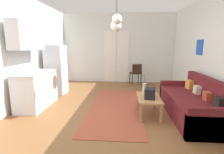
{
  "coord_description": "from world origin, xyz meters",
  "views": [
    {
      "loc": [
        0.31,
        -3.45,
        1.56
      ],
      "look_at": [
        -0.03,
        0.88,
        0.74
      ],
      "focal_mm": 27.23,
      "sensor_mm": 36.0,
      "label": 1
    }
  ],
  "objects_px": {
    "handbag": "(150,93)",
    "accent_chair": "(136,73)",
    "bamboo_vase": "(144,89)",
    "pendant_lamp_near": "(117,19)",
    "couch": "(194,104)",
    "pendant_lamp_far": "(116,26)",
    "refrigerator": "(56,70)",
    "coffee_table": "(149,99)"
  },
  "relations": [
    {
      "from": "bamboo_vase",
      "to": "pendant_lamp_near",
      "type": "bearing_deg",
      "value": -148.99
    },
    {
      "from": "refrigerator",
      "to": "pendant_lamp_far",
      "type": "xyz_separation_m",
      "value": [
        1.96,
        -0.58,
        1.28
      ]
    },
    {
      "from": "refrigerator",
      "to": "pendant_lamp_near",
      "type": "relative_size",
      "value": 1.77
    },
    {
      "from": "accent_chair",
      "to": "pendant_lamp_near",
      "type": "xyz_separation_m",
      "value": [
        -0.6,
        -3.12,
        1.58
      ]
    },
    {
      "from": "pendant_lamp_far",
      "to": "coffee_table",
      "type": "bearing_deg",
      "value": -50.88
    },
    {
      "from": "accent_chair",
      "to": "pendant_lamp_far",
      "type": "bearing_deg",
      "value": 56.83
    },
    {
      "from": "refrigerator",
      "to": "pendant_lamp_near",
      "type": "xyz_separation_m",
      "value": [
        2.04,
        -1.72,
        1.29
      ]
    },
    {
      "from": "handbag",
      "to": "pendant_lamp_near",
      "type": "distance_m",
      "value": 1.7
    },
    {
      "from": "couch",
      "to": "handbag",
      "type": "bearing_deg",
      "value": -174.34
    },
    {
      "from": "couch",
      "to": "pendant_lamp_near",
      "type": "height_order",
      "value": "pendant_lamp_near"
    },
    {
      "from": "coffee_table",
      "to": "pendant_lamp_near",
      "type": "xyz_separation_m",
      "value": [
        -0.71,
        -0.16,
        1.71
      ]
    },
    {
      "from": "accent_chair",
      "to": "pendant_lamp_near",
      "type": "distance_m",
      "value": 3.55
    },
    {
      "from": "pendant_lamp_near",
      "to": "refrigerator",
      "type": "bearing_deg",
      "value": 139.96
    },
    {
      "from": "coffee_table",
      "to": "handbag",
      "type": "bearing_deg",
      "value": -82.73
    },
    {
      "from": "pendant_lamp_near",
      "to": "pendant_lamp_far",
      "type": "distance_m",
      "value": 1.14
    },
    {
      "from": "bamboo_vase",
      "to": "pendant_lamp_near",
      "type": "distance_m",
      "value": 1.69
    },
    {
      "from": "couch",
      "to": "pendant_lamp_far",
      "type": "relative_size",
      "value": 2.32
    },
    {
      "from": "pendant_lamp_near",
      "to": "handbag",
      "type": "bearing_deg",
      "value": 4.88
    },
    {
      "from": "handbag",
      "to": "accent_chair",
      "type": "bearing_deg",
      "value": 92.28
    },
    {
      "from": "accent_chair",
      "to": "pendant_lamp_far",
      "type": "xyz_separation_m",
      "value": [
        -0.68,
        -1.99,
        1.57
      ]
    },
    {
      "from": "bamboo_vase",
      "to": "pendant_lamp_far",
      "type": "bearing_deg",
      "value": 133.75
    },
    {
      "from": "handbag",
      "to": "pendant_lamp_near",
      "type": "bearing_deg",
      "value": -175.12
    },
    {
      "from": "couch",
      "to": "accent_chair",
      "type": "height_order",
      "value": "couch"
    },
    {
      "from": "couch",
      "to": "pendant_lamp_near",
      "type": "relative_size",
      "value": 2.45
    },
    {
      "from": "refrigerator",
      "to": "handbag",
      "type": "bearing_deg",
      "value": -30.89
    },
    {
      "from": "coffee_table",
      "to": "pendant_lamp_near",
      "type": "relative_size",
      "value": 1.01
    },
    {
      "from": "bamboo_vase",
      "to": "handbag",
      "type": "bearing_deg",
      "value": -74.66
    },
    {
      "from": "couch",
      "to": "pendant_lamp_near",
      "type": "xyz_separation_m",
      "value": [
        -1.7,
        -0.16,
        1.79
      ]
    },
    {
      "from": "bamboo_vase",
      "to": "refrigerator",
      "type": "relative_size",
      "value": 0.3
    },
    {
      "from": "coffee_table",
      "to": "accent_chair",
      "type": "bearing_deg",
      "value": 92.12
    },
    {
      "from": "coffee_table",
      "to": "handbag",
      "type": "distance_m",
      "value": 0.2
    },
    {
      "from": "pendant_lamp_near",
      "to": "pendant_lamp_far",
      "type": "relative_size",
      "value": 0.95
    },
    {
      "from": "pendant_lamp_near",
      "to": "pendant_lamp_far",
      "type": "xyz_separation_m",
      "value": [
        -0.08,
        1.13,
        -0.01
      ]
    },
    {
      "from": "coffee_table",
      "to": "handbag",
      "type": "height_order",
      "value": "handbag"
    },
    {
      "from": "bamboo_vase",
      "to": "refrigerator",
      "type": "height_order",
      "value": "refrigerator"
    },
    {
      "from": "coffee_table",
      "to": "refrigerator",
      "type": "height_order",
      "value": "refrigerator"
    },
    {
      "from": "bamboo_vase",
      "to": "pendant_lamp_far",
      "type": "distance_m",
      "value": 1.84
    },
    {
      "from": "handbag",
      "to": "pendant_lamp_near",
      "type": "xyz_separation_m",
      "value": [
        -0.72,
        -0.06,
        1.54
      ]
    },
    {
      "from": "handbag",
      "to": "bamboo_vase",
      "type": "bearing_deg",
      "value": 105.34
    },
    {
      "from": "coffee_table",
      "to": "pendant_lamp_far",
      "type": "bearing_deg",
      "value": 129.12
    },
    {
      "from": "couch",
      "to": "coffee_table",
      "type": "distance_m",
      "value": 1.0
    },
    {
      "from": "coffee_table",
      "to": "refrigerator",
      "type": "relative_size",
      "value": 0.57
    }
  ]
}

